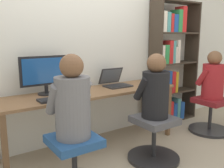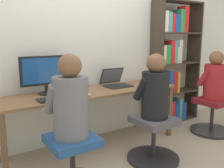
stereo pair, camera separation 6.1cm
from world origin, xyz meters
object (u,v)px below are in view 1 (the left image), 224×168
Objects in this scene: person_near_shelf at (213,78)px; office_chair_left at (75,164)px; laptop at (115,82)px; office_chair_side at (210,116)px; desktop_monitor at (46,74)px; office_chair_right at (154,139)px; person_at_monitor at (72,101)px; keyboard at (60,98)px; bookshelf at (170,67)px; person_at_laptop at (155,89)px.

office_chair_left is at bearing -176.12° from person_near_shelf.
office_chair_side is at bearing -24.83° from laptop.
office_chair_side is 0.86× the size of person_near_shelf.
desktop_monitor reaches higher than office_chair_side.
office_chair_right is 0.80× the size of person_at_monitor.
laptop is 0.90m from keyboard.
office_chair_right is at bearing -143.94° from bookshelf.
person_at_laptop reaches higher than laptop.
person_at_laptop is at bearing 0.18° from office_chair_left.
bookshelf is at bearing 104.39° from office_chair_side.
person_at_monitor is at bearing 179.87° from person_at_laptop.
bookshelf is at bearing 21.05° from office_chair_left.
person_at_monitor is at bearing 90.00° from office_chair_left.
desktop_monitor is 0.37m from keyboard.
person_at_laptop reaches higher than office_chair_right.
office_chair_right is 0.84× the size of person_at_laptop.
desktop_monitor is at bearing 139.28° from office_chair_right.
person_at_monitor is 1.08× the size of person_near_shelf.
desktop_monitor is 0.92m from laptop.
office_chair_right is at bearing -0.41° from person_at_monitor.
keyboard is 1.11m from office_chair_right.
laptop is 0.18× the size of bookshelf.
office_chair_left is 0.96m from office_chair_right.
person_at_monitor is at bearing -143.13° from laptop.
person_at_monitor is (-0.09, -0.47, 0.08)m from keyboard.
person_at_monitor reaches higher than office_chair_right.
office_chair_right is 1.37m from person_near_shelf.
desktop_monitor is at bearing 163.63° from office_chair_side.
keyboard is at bearing 151.34° from office_chair_right.
person_at_monitor reaches higher than desktop_monitor.
bookshelf is at bearing 20.92° from person_at_monitor.
person_at_laptop is 1.34m from bookshelf.
office_chair_left is 1.00× the size of office_chair_right.
person_near_shelf is at bearing -8.73° from keyboard.
person_near_shelf is (1.25, -0.57, 0.02)m from laptop.
person_near_shelf is at bearing 3.75° from person_at_monitor.
bookshelf reaches higher than office_chair_right.
person_at_laptop is 1.03× the size of person_near_shelf.
laptop is 1.31m from office_chair_left.
person_at_laptop is (0.00, -0.72, 0.03)m from laptop.
person_at_monitor is 2.19m from bookshelf.
office_chair_left is 2.28m from bookshelf.
office_chair_side is at bearing -16.37° from desktop_monitor.
person_at_laptop is (0.90, -0.77, -0.15)m from desktop_monitor.
person_near_shelf is at bearing 6.72° from person_at_laptop.
office_chair_left is (-0.06, -0.78, -0.71)m from desktop_monitor.
bookshelf is 3.26× the size of office_chair_side.
desktop_monitor is at bearing 139.45° from person_at_laptop.
office_chair_left is at bearing -100.55° from keyboard.
desktop_monitor is 0.98× the size of office_chair_left.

